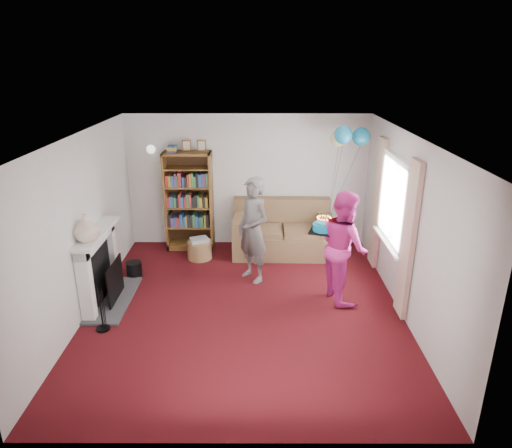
{
  "coord_description": "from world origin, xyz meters",
  "views": [
    {
      "loc": [
        0.18,
        -5.85,
        3.48
      ],
      "look_at": [
        0.16,
        0.6,
        1.09
      ],
      "focal_mm": 32.0,
      "sensor_mm": 36.0,
      "label": 1
    }
  ],
  "objects_px": {
    "person_striped": "(253,230)",
    "person_magenta": "(344,246)",
    "sofa": "(282,233)",
    "birthday_cake": "(324,227)",
    "bookcase": "(189,201)"
  },
  "relations": [
    {
      "from": "bookcase",
      "to": "birthday_cake",
      "type": "bearing_deg",
      "value": -39.57
    },
    {
      "from": "bookcase",
      "to": "sofa",
      "type": "relative_size",
      "value": 1.13
    },
    {
      "from": "bookcase",
      "to": "birthday_cake",
      "type": "height_order",
      "value": "bookcase"
    },
    {
      "from": "sofa",
      "to": "person_striped",
      "type": "bearing_deg",
      "value": -113.9
    },
    {
      "from": "sofa",
      "to": "birthday_cake",
      "type": "xyz_separation_m",
      "value": [
        0.51,
        -1.64,
        0.74
      ]
    },
    {
      "from": "person_striped",
      "to": "birthday_cake",
      "type": "height_order",
      "value": "person_striped"
    },
    {
      "from": "sofa",
      "to": "person_striped",
      "type": "height_order",
      "value": "person_striped"
    },
    {
      "from": "sofa",
      "to": "person_magenta",
      "type": "distance_m",
      "value": 1.99
    },
    {
      "from": "person_striped",
      "to": "bookcase",
      "type": "bearing_deg",
      "value": -178.44
    },
    {
      "from": "bookcase",
      "to": "sofa",
      "type": "distance_m",
      "value": 1.84
    },
    {
      "from": "sofa",
      "to": "person_magenta",
      "type": "bearing_deg",
      "value": -64.26
    },
    {
      "from": "bookcase",
      "to": "person_striped",
      "type": "height_order",
      "value": "bookcase"
    },
    {
      "from": "person_striped",
      "to": "person_magenta",
      "type": "distance_m",
      "value": 1.47
    },
    {
      "from": "bookcase",
      "to": "sofa",
      "type": "height_order",
      "value": "bookcase"
    },
    {
      "from": "person_striped",
      "to": "person_magenta",
      "type": "bearing_deg",
      "value": 25.68
    }
  ]
}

